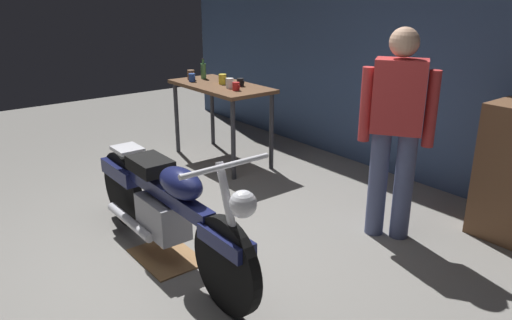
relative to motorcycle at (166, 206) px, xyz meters
name	(u,v)px	position (x,y,z in m)	size (l,w,h in m)	color
ground_plane	(185,263)	(0.11, 0.07, -0.45)	(12.00, 12.00, 0.00)	gray
back_wall	(428,29)	(0.11, 2.87, 1.10)	(8.00, 0.12, 3.10)	#384C70
workbench	(221,94)	(-1.64, 1.61, 0.34)	(1.30, 0.64, 0.90)	brown
motorcycle	(166,206)	(0.00, 0.00, 0.00)	(2.19, 0.60, 1.00)	black
person_standing	(396,127)	(0.75, 1.61, 0.48)	(0.49, 0.39, 1.67)	#4E567A
drip_tray	(167,257)	(-0.05, 0.00, -0.44)	(0.56, 0.40, 0.01)	olive
mug_blue_enamel	(192,78)	(-1.99, 1.46, 0.50)	(0.11, 0.08, 0.09)	#2D51AD
mug_red_diner	(236,86)	(-1.25, 1.55, 0.49)	(0.11, 0.08, 0.09)	red
mug_black_matte	(241,82)	(-1.42, 1.73, 0.49)	(0.11, 0.08, 0.09)	black
mug_brown_stoneware	(191,75)	(-2.11, 1.51, 0.51)	(0.12, 0.09, 0.11)	brown
mug_white_ceramic	(230,83)	(-1.40, 1.57, 0.50)	(0.12, 0.09, 0.11)	white
mug_yellow_tall	(223,79)	(-1.64, 1.65, 0.51)	(0.13, 0.09, 0.11)	yellow
bottle	(203,70)	(-2.08, 1.67, 0.55)	(0.06, 0.06, 0.24)	#4C8C4C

